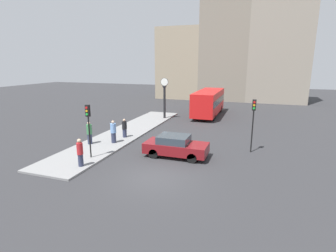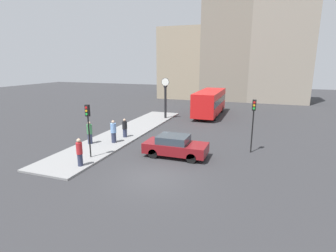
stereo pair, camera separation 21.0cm
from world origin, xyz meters
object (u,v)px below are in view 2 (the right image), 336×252
object	(u,v)px
sedan_car	(175,146)
pedestrian_blue_stripe	(113,132)
bus_distant	(210,102)
pedestrian_red_top	(80,152)
street_clock	(165,97)
traffic_light_near	(88,120)
pedestrian_black_jacket	(125,128)
traffic_light_far	(253,115)
pedestrian_green_hoodie	(90,133)

from	to	relation	value
sedan_car	pedestrian_blue_stripe	xyz separation A→B (m)	(-5.45, 1.09, 0.25)
bus_distant	pedestrian_red_top	bearing A→B (deg)	-102.71
sedan_car	pedestrian_red_top	world-z (taller)	pedestrian_red_top
pedestrian_blue_stripe	street_clock	bearing A→B (deg)	86.88
bus_distant	traffic_light_near	distance (m)	18.11
pedestrian_blue_stripe	pedestrian_black_jacket	distance (m)	1.69
pedestrian_red_top	street_clock	bearing A→B (deg)	90.17
street_clock	pedestrian_blue_stripe	size ratio (longest dim) A/B	2.53
traffic_light_near	pedestrian_blue_stripe	bearing A→B (deg)	94.52
traffic_light_far	sedan_car	bearing A→B (deg)	-151.90
bus_distant	traffic_light_near	size ratio (longest dim) A/B	2.47
pedestrian_blue_stripe	pedestrian_black_jacket	world-z (taller)	pedestrian_blue_stripe
sedan_car	street_clock	distance (m)	12.52
pedestrian_green_hoodie	bus_distant	bearing A→B (deg)	66.63
pedestrian_blue_stripe	bus_distant	bearing A→B (deg)	70.83
bus_distant	pedestrian_blue_stripe	distance (m)	14.91
pedestrian_red_top	traffic_light_near	bearing A→B (deg)	102.72
sedan_car	bus_distant	size ratio (longest dim) A/B	0.49
street_clock	pedestrian_black_jacket	world-z (taller)	street_clock
traffic_light_near	street_clock	size ratio (longest dim) A/B	0.78
bus_distant	pedestrian_green_hoodie	bearing A→B (deg)	-113.37
sedan_car	pedestrian_blue_stripe	distance (m)	5.56
traffic_light_far	street_clock	distance (m)	13.13
bus_distant	pedestrian_blue_stripe	xyz separation A→B (m)	(-4.89, -14.07, -0.70)
sedan_car	pedestrian_black_jacket	bearing A→B (deg)	152.72
pedestrian_blue_stripe	pedestrian_green_hoodie	bearing A→B (deg)	-150.41
street_clock	sedan_car	bearing A→B (deg)	-66.80
pedestrian_blue_stripe	pedestrian_red_top	size ratio (longest dim) A/B	1.03
sedan_car	bus_distant	xyz separation A→B (m)	(-0.56, 15.15, 0.95)
sedan_car	traffic_light_near	distance (m)	5.99
street_clock	pedestrian_blue_stripe	xyz separation A→B (m)	(-0.56, -10.31, -1.48)
traffic_light_far	pedestrian_blue_stripe	world-z (taller)	traffic_light_far
traffic_light_near	pedestrian_black_jacket	world-z (taller)	traffic_light_near
traffic_light_near	pedestrian_red_top	world-z (taller)	traffic_light_near
pedestrian_black_jacket	pedestrian_green_hoodie	bearing A→B (deg)	-122.45
pedestrian_black_jacket	street_clock	bearing A→B (deg)	86.71
traffic_light_near	pedestrian_green_hoodie	xyz separation A→B (m)	(-1.84, 2.53, -1.67)
pedestrian_red_top	pedestrian_black_jacket	bearing A→B (deg)	94.69
bus_distant	pedestrian_red_top	xyz separation A→B (m)	(-4.28, -18.98, -0.71)
traffic_light_far	pedestrian_green_hoodie	xyz separation A→B (m)	(-11.87, -2.40, -1.73)
pedestrian_black_jacket	pedestrian_green_hoodie	xyz separation A→B (m)	(-1.64, -2.58, 0.10)
traffic_light_far	pedestrian_green_hoodie	world-z (taller)	traffic_light_far
sedan_car	pedestrian_black_jacket	size ratio (longest dim) A/B	2.70
bus_distant	pedestrian_green_hoodie	world-z (taller)	bus_distant
traffic_light_far	pedestrian_blue_stripe	bearing A→B (deg)	-171.70
traffic_light_far	pedestrian_black_jacket	xyz separation A→B (m)	(-10.23, 0.18, -1.82)
pedestrian_red_top	traffic_light_far	bearing A→B (deg)	33.53
pedestrian_blue_stripe	pedestrian_green_hoodie	world-z (taller)	pedestrian_blue_stripe
pedestrian_black_jacket	pedestrian_green_hoodie	distance (m)	3.06
bus_distant	traffic_light_far	world-z (taller)	traffic_light_far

